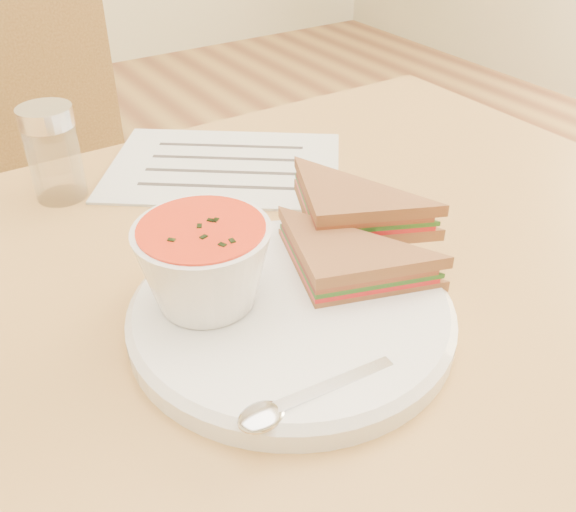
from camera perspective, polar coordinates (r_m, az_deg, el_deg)
chair_far at (r=1.08m, az=-19.30°, el=-2.24°), size 0.46×0.46×0.95m
plate at (r=0.51m, az=0.28°, el=-5.27°), size 0.27×0.27×0.02m
soup_bowl at (r=0.49m, az=-7.41°, el=-1.15°), size 0.12×0.12×0.07m
sandwich_half_a at (r=0.49m, az=2.43°, el=-3.72°), size 0.14×0.14×0.03m
sandwich_half_b at (r=0.54m, az=2.50°, el=1.95°), size 0.15×0.15×0.04m
spoon at (r=0.44m, az=3.39°, el=-11.71°), size 0.17×0.04×0.01m
paper_menu at (r=0.76m, az=-5.66°, el=7.95°), size 0.33×0.31×0.00m
condiment_shaker at (r=0.71m, az=-20.12°, el=8.57°), size 0.07×0.07×0.10m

